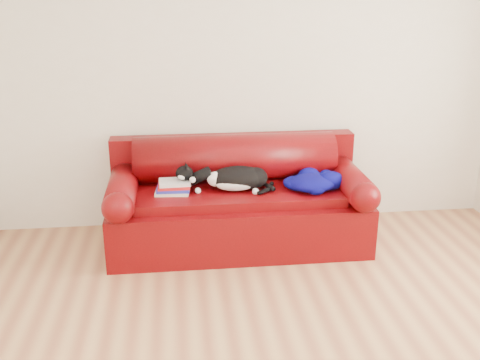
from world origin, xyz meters
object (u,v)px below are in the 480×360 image
object	(u,v)px
sofa_base	(238,217)
cat	(237,179)
book_stack	(174,187)
blanket	(313,181)

from	to	relation	value
sofa_base	cat	xyz separation A→B (m)	(-0.01, -0.05, 0.36)
book_stack	blanket	distance (m)	1.13
book_stack	cat	distance (m)	0.51
sofa_base	cat	size ratio (longest dim) A/B	3.13
cat	blanket	distance (m)	0.62
blanket	cat	bearing A→B (deg)	176.29
sofa_base	blanket	xyz separation A→B (m)	(0.61, -0.09, 0.33)
book_stack	blanket	xyz separation A→B (m)	(1.13, -0.04, 0.02)
book_stack	cat	world-z (taller)	cat
sofa_base	book_stack	xyz separation A→B (m)	(-0.52, -0.05, 0.31)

